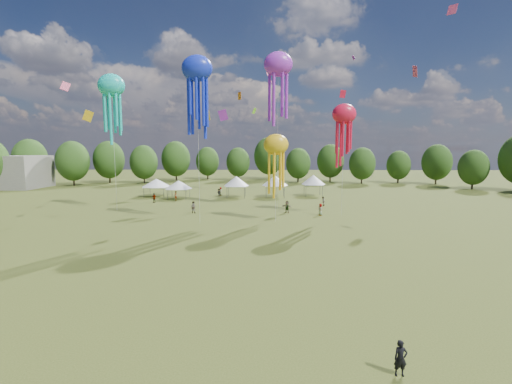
{
  "coord_description": "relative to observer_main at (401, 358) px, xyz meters",
  "views": [
    {
      "loc": [
        3.38,
        -15.63,
        9.69
      ],
      "look_at": [
        2.68,
        15.0,
        6.0
      ],
      "focal_mm": 25.21,
      "sensor_mm": 36.0,
      "label": 1
    }
  ],
  "objects": [
    {
      "name": "show_kites",
      "position": [
        -10.82,
        38.62,
        15.91
      ],
      "size": [
        38.58,
        14.5,
        24.68
      ],
      "color": "#162ACB",
      "rests_on": "ground"
    },
    {
      "name": "festival_tents",
      "position": [
        -12.36,
        57.42,
        2.31
      ],
      "size": [
        37.54,
        9.68,
        4.4
      ],
      "color": "#47474C",
      "rests_on": "ground"
    },
    {
      "name": "spectators_far",
      "position": [
        -8.9,
        47.51,
        0.08
      ],
      "size": [
        30.91,
        23.21,
        1.86
      ],
      "color": "gray",
      "rests_on": "ground"
    },
    {
      "name": "treeline",
      "position": [
        -13.11,
        63.62,
        5.76
      ],
      "size": [
        201.57,
        95.24,
        13.43
      ],
      "color": "#38281C",
      "rests_on": "ground"
    },
    {
      "name": "observer_main",
      "position": [
        0.0,
        0.0,
        0.0
      ],
      "size": [
        0.58,
        0.39,
        1.57
      ],
      "primitive_type": "imported",
      "rotation": [
        0.0,
        0.0,
        0.02
      ],
      "color": "black",
      "rests_on": "ground"
    },
    {
      "name": "small_kites",
      "position": [
        -11.59,
        43.18,
        28.5
      ],
      "size": [
        74.57,
        64.31,
        43.66
      ],
      "color": "#162ACB",
      "rests_on": "ground"
    },
    {
      "name": "ground",
      "position": [
        -9.24,
        1.1,
        -0.78
      ],
      "size": [
        300.0,
        300.0,
        0.0
      ],
      "primitive_type": "plane",
      "color": "#384416",
      "rests_on": "ground"
    },
    {
      "name": "spectator_near",
      "position": [
        -16.6,
        38.9,
        0.12
      ],
      "size": [
        1.02,
        0.88,
        1.8
      ],
      "primitive_type": "imported",
      "rotation": [
        0.0,
        0.0,
        2.89
      ],
      "color": "gray",
      "rests_on": "ground"
    }
  ]
}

